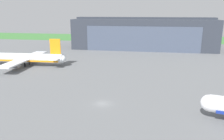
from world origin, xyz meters
name	(u,v)px	position (x,y,z in m)	size (l,w,h in m)	color
ground_plane	(102,104)	(0.00, 0.00, 0.00)	(440.00, 440.00, 0.00)	slate
grass_field_strip	(138,38)	(0.00, 161.11, 0.04)	(440.00, 56.00, 0.08)	#407D3A
maintenance_hangar	(143,33)	(7.32, 105.00, 10.31)	(96.17, 35.10, 21.53)	#2D333D
airliner_far_left	(23,58)	(-47.61, 38.97, 3.82)	(42.76, 38.14, 13.28)	silver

